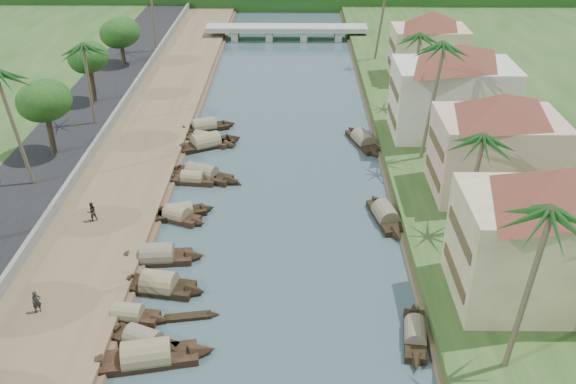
{
  "coord_description": "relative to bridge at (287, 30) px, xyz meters",
  "views": [
    {
      "loc": [
        1.44,
        -39.75,
        30.13
      ],
      "look_at": [
        0.89,
        12.1,
        2.0
      ],
      "focal_mm": 40.0,
      "sensor_mm": 36.0,
      "label": 1
    }
  ],
  "objects": [
    {
      "name": "ground",
      "position": [
        -0.0,
        -72.0,
        -1.72
      ],
      "size": [
        220.0,
        220.0,
        0.0
      ],
      "primitive_type": "plane",
      "color": "#384D55",
      "rests_on": "ground"
    },
    {
      "name": "canoe_2",
      "position": [
        -6.44,
        -53.38,
        -1.62
      ],
      "size": [
        5.82,
        3.95,
        0.91
      ],
      "rotation": [
        0.0,
        0.0,
        -0.53
      ],
      "color": "black",
      "rests_on": "ground"
    },
    {
      "name": "sampan_5",
      "position": [
        -8.84,
        -72.14,
        -1.3
      ],
      "size": [
        7.74,
        3.21,
        2.39
      ],
      "rotation": [
        0.0,
        0.0,
        -0.19
      ],
      "color": "black",
      "rests_on": "ground"
    },
    {
      "name": "sampan_16",
      "position": [
        9.3,
        -44.64,
        -1.31
      ],
      "size": [
        4.35,
        8.93,
        2.17
      ],
      "rotation": [
        0.0,
        0.0,
        1.89
      ],
      "color": "black",
      "rests_on": "ground"
    },
    {
      "name": "canoe_1",
      "position": [
        -6.18,
        -75.44,
        -1.62
      ],
      "size": [
        4.71,
        1.5,
        0.75
      ],
      "rotation": [
        0.0,
        0.0,
        0.16
      ],
      "color": "black",
      "rests_on": "ground"
    },
    {
      "name": "person_near",
      "position": [
        -16.75,
        -75.8,
        -0.05
      ],
      "size": [
        0.75,
        0.73,
        1.74
      ],
      "primitive_type": "imported",
      "rotation": [
        0.0,
        0.0,
        0.7
      ],
      "color": "black",
      "rests_on": "left_bank"
    },
    {
      "name": "building_mid",
      "position": [
        19.99,
        -58.0,
        4.41
      ],
      "size": [
        14.11,
        14.11,
        9.7
      ],
      "color": "beige",
      "rests_on": "right_bank"
    },
    {
      "name": "person_far",
      "position": [
        -16.39,
        -63.15,
        -0.03
      ],
      "size": [
        1.1,
        1.08,
        1.79
      ],
      "primitive_type": "imported",
      "rotation": [
        0.0,
        0.0,
        3.82
      ],
      "color": "#312922",
      "rests_on": "left_bank"
    },
    {
      "name": "tree_6",
      "position": [
        24.0,
        -43.22,
        4.35
      ],
      "size": [
        4.06,
        4.06,
        6.65
      ],
      "color": "#403224",
      "rests_on": "ground"
    },
    {
      "name": "tree_4",
      "position": [
        -24.0,
        -34.64,
        5.21
      ],
      "size": [
        4.45,
        4.45,
        7.48
      ],
      "color": "#403224",
      "rests_on": "ground"
    },
    {
      "name": "sampan_11",
      "position": [
        -8.5,
        -45.65,
        -1.3
      ],
      "size": [
        8.64,
        5.87,
        2.48
      ],
      "rotation": [
        0.0,
        0.0,
        0.49
      ],
      "color": "black",
      "rests_on": "ground"
    },
    {
      "name": "sampan_8",
      "position": [
        -9.23,
        -61.65,
        -1.31
      ],
      "size": [
        6.18,
        3.81,
        1.94
      ],
      "rotation": [
        0.0,
        0.0,
        -0.42
      ],
      "color": "black",
      "rests_on": "ground"
    },
    {
      "name": "sampan_14",
      "position": [
        9.85,
        -77.49,
        -1.32
      ],
      "size": [
        2.25,
        7.23,
        1.79
      ],
      "rotation": [
        0.0,
        0.0,
        1.44
      ],
      "color": "black",
      "rests_on": "ground"
    },
    {
      "name": "sampan_7",
      "position": [
        -9.07,
        -61.04,
        -1.32
      ],
      "size": [
        6.83,
        3.71,
        1.86
      ],
      "rotation": [
        0.0,
        0.0,
        0.37
      ],
      "color": "black",
      "rests_on": "ground"
    },
    {
      "name": "palm_0",
      "position": [
        15.0,
        -81.22,
        10.53
      ],
      "size": [
        3.2,
        3.2,
        12.89
      ],
      "color": "brown",
      "rests_on": "ground"
    },
    {
      "name": "palm_6",
      "position": [
        -22.0,
        -42.04,
        8.72
      ],
      "size": [
        3.2,
        3.2,
        10.8
      ],
      "color": "brown",
      "rests_on": "ground"
    },
    {
      "name": "tree_5",
      "position": [
        -24.0,
        -18.88,
        4.26
      ],
      "size": [
        5.19,
        5.19,
        6.78
      ],
      "color": "#403224",
      "rests_on": "ground"
    },
    {
      "name": "retaining_wall",
      "position": [
        -20.2,
        -52.0,
        -0.37
      ],
      "size": [
        0.4,
        180.0,
        1.1
      ],
      "primitive_type": "cube",
      "color": "slate",
      "rests_on": "left_bank"
    },
    {
      "name": "tree_3",
      "position": [
        -24.0,
        -50.3,
        5.42
      ],
      "size": [
        5.05,
        5.05,
        7.91
      ],
      "color": "#403224",
      "rests_on": "ground"
    },
    {
      "name": "palm_2",
      "position": [
        15.0,
        -50.67,
        11.25
      ],
      "size": [
        3.2,
        3.2,
        13.63
      ],
      "color": "brown",
      "rests_on": "ground"
    },
    {
      "name": "sampan_13",
      "position": [
        -9.33,
        -40.79,
        -1.31
      ],
      "size": [
        8.06,
        4.51,
        2.2
      ],
      "rotation": [
        0.0,
        0.0,
        0.38
      ],
      "color": "black",
      "rests_on": "ground"
    },
    {
      "name": "right_bank",
      "position": [
        19.0,
        -52.0,
        -1.12
      ],
      "size": [
        16.0,
        180.0,
        1.2
      ],
      "primitive_type": "cube",
      "color": "#25451B",
      "rests_on": "ground"
    },
    {
      "name": "palm_5",
      "position": [
        -24.0,
        -57.22,
        10.46
      ],
      "size": [
        3.2,
        3.2,
        12.59
      ],
      "color": "brown",
      "rests_on": "ground"
    },
    {
      "name": "left_bank",
      "position": [
        -16.0,
        -52.0,
        -1.32
      ],
      "size": [
        10.0,
        180.0,
        0.8
      ],
      "primitive_type": "cube",
      "color": "brown",
      "rests_on": "ground"
    },
    {
      "name": "sampan_9",
      "position": [
        -8.02,
        -53.32,
        -1.31
      ],
      "size": [
        8.94,
        4.96,
        2.26
      ],
      "rotation": [
        0.0,
        0.0,
        -0.39
      ],
      "color": "black",
      "rests_on": "ground"
    },
    {
      "name": "sampan_15",
      "position": [
        9.79,
        -61.48,
        -1.31
      ],
      "size": [
        3.28,
        8.42,
        2.21
      ],
      "rotation": [
        0.0,
        0.0,
        1.77
      ],
      "color": "black",
      "rests_on": "ground"
    },
    {
      "name": "building_distant",
      "position": [
        19.99,
        -24.0,
        4.16
      ],
      "size": [
        12.62,
        12.62,
        9.2
      ],
      "color": "beige",
      "rests_on": "right_bank"
    },
    {
      "name": "sampan_10",
      "position": [
        -8.82,
        -54.38,
        -1.32
      ],
      "size": [
        6.52,
        2.12,
        1.83
      ],
      "rotation": [
        0.0,
        0.0,
        -0.12
      ],
      "color": "black",
      "rests_on": "ground"
    },
    {
      "name": "road",
      "position": [
        -24.5,
        -52.0,
        -1.02
      ],
      "size": [
        8.0,
        180.0,
        1.4
      ],
      "primitive_type": "cube",
      "color": "black",
      "rests_on": "ground"
    },
    {
      "name": "palm_3",
      "position": [
        16.0,
        -35.65,
        8.32
      ],
      "size": [
        3.2,
        3.2,
        10.6
      ],
      "color": "brown",
      "rests_on": "ground"
    },
    {
      "name": "sampan_2",
      "position": [
        -8.23,
        -79.93,
        -1.3
      ],
      "size": [
        9.54,
        3.72,
        2.43
      ],
      "rotation": [
        0.0,
        0.0,
        0.2
      ],
      "color": "black",
      "rests_on": "ground"
    },
    {
      "name": "sampan_3",
      "position": [
        -8.79,
        -78.3,
        -1.32
      ],
      "size": [
        6.89,
        4.15,
        1.91
      ],
      "rotation": [
        0.0,
        0.0,
        -0.42
      ],
      "color": "black",
      "rests_on": "ground"
    },
    {
      "name": "palm_1",
      "position": [
        16.0,
        -65.06,
        7.96
      ],
      "size": [
        3.2,
        3.2,
        10.22
      ],
      "color": "brown",
      "rests_on": "ground"
    },
    {
      "name": "sampan_12",
      "position": [
        -8.65,
        -44.53,
        -1.31
      ],
      "size": [
        7.97,
        4.47,
        1.95
      ],
      "rotation": [
        0.0,
        0.0,
        -0.4
      ],
      "color": "black",
      "rests_on": "ground"
    },
    {
      "name": "bridge",
      "position": [
        0.0,
        0.0,
        0.0
      ],
      "size": [
        28.0,
        4.0,
        2.4
      ],
      "color": "#A3A499",
      "rests_on": "ground"
    },
    {
      "name": "building_near",
      "position": [
        18.99,
        -74.0,
        4.66
      ],
      "size": [
        14.85,
        14.85,
        10.2
      ],
      "color": "beige",
      "rests_on": "right_bank"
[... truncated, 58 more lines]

